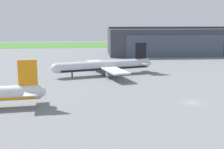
{
  "coord_description": "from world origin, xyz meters",
  "views": [
    {
      "loc": [
        -27.92,
        -77.07,
        23.21
      ],
      "look_at": [
        -20.7,
        21.98,
        3.97
      ],
      "focal_mm": 47.06,
      "sensor_mm": 36.0,
      "label": 1
    }
  ],
  "objects": [
    {
      "name": "ground_plane",
      "position": [
        0.0,
        0.0,
        0.0
      ],
      "size": [
        440.0,
        440.0,
        0.0
      ],
      "primitive_type": "plane",
      "color": "slate"
    },
    {
      "name": "maintenance_hangar",
      "position": [
        22.06,
        107.49,
        8.41
      ],
      "size": [
        76.95,
        28.99,
        17.73
      ],
      "color": "#383D47",
      "rests_on": "ground_plane"
    },
    {
      "name": "grass_field_strip",
      "position": [
        0.0,
        180.99,
        0.04
      ],
      "size": [
        440.0,
        56.0,
        0.08
      ],
      "primitive_type": "cube",
      "color": "#457C33",
      "rests_on": "ground_plane"
    },
    {
      "name": "airliner_far_right",
      "position": [
        -22.51,
        42.03,
        3.73
      ],
      "size": [
        41.52,
        36.08,
        12.78
      ],
      "color": "silver",
      "rests_on": "ground_plane"
    }
  ]
}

